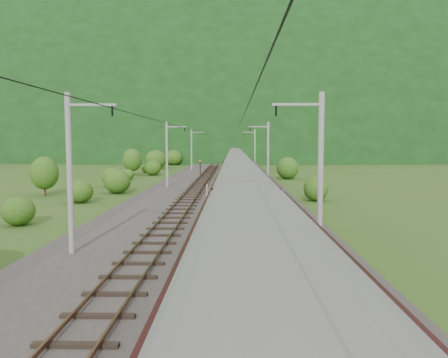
{
  "coord_description": "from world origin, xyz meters",
  "views": [
    {
      "loc": [
        1.9,
        -21.41,
        5.91
      ],
      "look_at": [
        1.12,
        16.98,
        2.6
      ],
      "focal_mm": 35.0,
      "sensor_mm": 36.0,
      "label": 1
    }
  ],
  "objects": [
    {
      "name": "railbed",
      "position": [
        0.0,
        10.0,
        0.15
      ],
      "size": [
        14.0,
        220.0,
        0.3
      ],
      "primitive_type": "cube",
      "color": "#38332D",
      "rests_on": "ground"
    },
    {
      "name": "hazard_post_far",
      "position": [
        0.22,
        62.38,
        0.99
      ],
      "size": [
        0.15,
        0.15,
        1.38
      ],
      "primitive_type": "cylinder",
      "color": "red",
      "rests_on": "railbed"
    },
    {
      "name": "mountain_ridge",
      "position": [
        -120.0,
        300.0,
        0.0
      ],
      "size": [
        336.0,
        280.0,
        132.0
      ],
      "primitive_type": "ellipsoid",
      "color": "black",
      "rests_on": "ground"
    },
    {
      "name": "ground",
      "position": [
        0.0,
        0.0,
        0.0
      ],
      "size": [
        600.0,
        600.0,
        0.0
      ],
      "primitive_type": "plane",
      "color": "#2E4C17",
      "rests_on": "ground"
    },
    {
      "name": "catenary_left",
      "position": [
        -6.12,
        32.0,
        4.5
      ],
      "size": [
        2.54,
        192.28,
        8.0
      ],
      "color": "gray",
      "rests_on": "railbed"
    },
    {
      "name": "track_left",
      "position": [
        -2.4,
        10.0,
        0.37
      ],
      "size": [
        2.4,
        220.0,
        0.27
      ],
      "color": "brown",
      "rests_on": "railbed"
    },
    {
      "name": "mountain_main",
      "position": [
        0.0,
        260.0,
        0.0
      ],
      "size": [
        504.0,
        360.0,
        244.0
      ],
      "primitive_type": "ellipsoid",
      "color": "black",
      "rests_on": "ground"
    },
    {
      "name": "catenary_right",
      "position": [
        6.12,
        32.0,
        4.5
      ],
      "size": [
        2.54,
        192.28,
        8.0
      ],
      "color": "gray",
      "rests_on": "railbed"
    },
    {
      "name": "train",
      "position": [
        2.4,
        25.8,
        3.31
      ],
      "size": [
        2.76,
        153.88,
        4.79
      ],
      "color": "black",
      "rests_on": "ground"
    },
    {
      "name": "signal",
      "position": [
        -3.71,
        53.22,
        1.71
      ],
      "size": [
        0.27,
        0.27,
        2.41
      ],
      "color": "black",
      "rests_on": "railbed"
    },
    {
      "name": "hazard_post_near",
      "position": [
        -0.67,
        21.76,
        1.0
      ],
      "size": [
        0.15,
        0.15,
        1.39
      ],
      "primitive_type": "cylinder",
      "color": "red",
      "rests_on": "railbed"
    },
    {
      "name": "overhead_wires",
      "position": [
        0.0,
        10.0,
        7.1
      ],
      "size": [
        4.83,
        198.0,
        0.03
      ],
      "color": "black",
      "rests_on": "ground"
    },
    {
      "name": "vegetation_right",
      "position": [
        11.29,
        12.73,
        1.35
      ],
      "size": [
        6.65,
        89.85,
        3.1
      ],
      "color": "#234412",
      "rests_on": "ground"
    },
    {
      "name": "track_right",
      "position": [
        2.4,
        10.0,
        0.37
      ],
      "size": [
        2.4,
        220.0,
        0.27
      ],
      "color": "brown",
      "rests_on": "railbed"
    },
    {
      "name": "vegetation_left",
      "position": [
        -13.75,
        11.29,
        1.97
      ],
      "size": [
        12.46,
        149.82,
        5.26
      ],
      "color": "#234412",
      "rests_on": "ground"
    }
  ]
}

